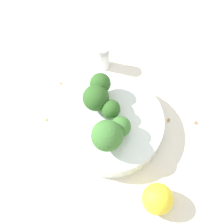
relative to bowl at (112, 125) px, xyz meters
name	(u,v)px	position (x,y,z in m)	size (l,w,h in m)	color
ground_plane	(112,129)	(0.00, 0.00, -0.02)	(3.00, 3.00, 0.00)	silver
bowl	(112,125)	(0.00, 0.00, 0.00)	(0.21, 0.21, 0.05)	silver
broccoli_floret_0	(101,84)	(-0.02, 0.06, 0.06)	(0.04, 0.04, 0.06)	#8EB770
broccoli_floret_1	(108,136)	(-0.01, -0.05, 0.06)	(0.06, 0.06, 0.07)	#8EB770
broccoli_floret_2	(97,98)	(-0.03, 0.03, 0.06)	(0.05, 0.05, 0.06)	#84AD66
broccoli_floret_3	(122,127)	(0.02, -0.03, 0.05)	(0.04, 0.04, 0.05)	#8EB770
broccoli_floret_4	(114,109)	(0.00, 0.01, 0.05)	(0.04, 0.04, 0.05)	#84AD66
pepper_shaker	(104,57)	(-0.02, 0.16, 0.01)	(0.03, 0.03, 0.07)	silver
lemon_wedge	(159,199)	(0.08, -0.15, 0.01)	(0.06, 0.06, 0.06)	yellow
almond_crumb_0	(162,197)	(0.10, -0.14, -0.02)	(0.01, 0.00, 0.01)	#AD7F4C
almond_crumb_1	(170,120)	(0.12, 0.02, -0.02)	(0.01, 0.00, 0.01)	olive
almond_crumb_2	(197,122)	(0.18, 0.01, -0.02)	(0.01, 0.00, 0.01)	olive
almond_crumb_3	(47,119)	(-0.14, 0.02, -0.02)	(0.01, 0.01, 0.01)	tan
almond_crumb_4	(61,83)	(-0.11, 0.11, -0.02)	(0.01, 0.00, 0.01)	#AD7F4C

